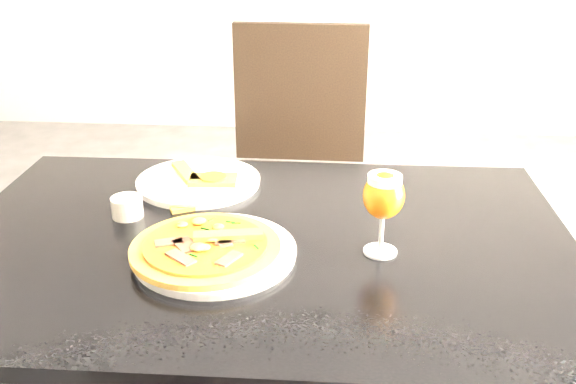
# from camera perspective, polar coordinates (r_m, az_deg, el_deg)

# --- Properties ---
(dining_table) EXTENTS (1.21, 0.82, 0.75)m
(dining_table) POSITION_cam_1_polar(r_m,az_deg,el_deg) (1.28, -2.39, -7.65)
(dining_table) COLOR black
(dining_table) RESTS_ON ground
(chair_far) EXTENTS (0.46, 0.46, 0.99)m
(chair_far) POSITION_cam_1_polar(r_m,az_deg,el_deg) (2.09, 0.76, 2.02)
(chair_far) COLOR black
(chair_far) RESTS_ON ground
(plate_main) EXTENTS (0.32, 0.32, 0.02)m
(plate_main) POSITION_cam_1_polar(r_m,az_deg,el_deg) (1.17, -6.51, -5.37)
(plate_main) COLOR white
(plate_main) RESTS_ON dining_table
(pizza) EXTENTS (0.27, 0.27, 0.03)m
(pizza) POSITION_cam_1_polar(r_m,az_deg,el_deg) (1.16, -7.29, -4.83)
(pizza) COLOR #906122
(pizza) RESTS_ON plate_main
(plate_second) EXTENTS (0.37, 0.37, 0.01)m
(plate_second) POSITION_cam_1_polar(r_m,az_deg,el_deg) (1.47, -7.95, 0.92)
(plate_second) COLOR white
(plate_second) RESTS_ON dining_table
(crust_scraps) EXTENTS (0.17, 0.14, 0.01)m
(crust_scraps) POSITION_cam_1_polar(r_m,az_deg,el_deg) (1.46, -7.50, 1.35)
(crust_scraps) COLOR #906122
(crust_scraps) RESTS_ON plate_second
(loose_crust) EXTENTS (0.10, 0.07, 0.01)m
(loose_crust) POSITION_cam_1_polar(r_m,az_deg,el_deg) (1.36, -8.30, -1.31)
(loose_crust) COLOR #906122
(loose_crust) RESTS_ON dining_table
(sauce_cup) EXTENTS (0.06, 0.06, 0.04)m
(sauce_cup) POSITION_cam_1_polar(r_m,az_deg,el_deg) (1.34, -14.12, -1.22)
(sauce_cup) COLOR silver
(sauce_cup) RESTS_ON dining_table
(beer_glass) EXTENTS (0.07, 0.07, 0.16)m
(beer_glass) POSITION_cam_1_polar(r_m,az_deg,el_deg) (1.14, 8.51, -0.38)
(beer_glass) COLOR #B5BBBF
(beer_glass) RESTS_ON dining_table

